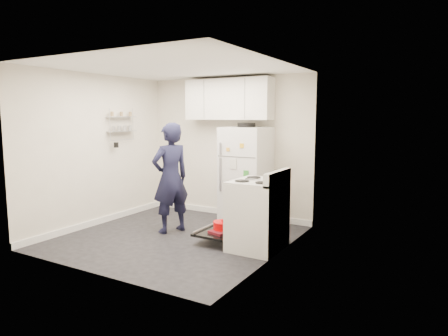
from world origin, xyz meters
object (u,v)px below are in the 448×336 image
Objects in this scene: electric_range at (257,215)px; open_oven_door at (221,229)px; person at (171,178)px; refrigerator at (246,175)px.

electric_range reaches higher than open_oven_door.
person is (-0.95, 0.06, 0.67)m from open_oven_door.
refrigerator is at bearing 98.33° from open_oven_door.
person reaches higher than open_oven_door.
refrigerator is 1.30m from person.
person is at bearing 177.66° from electric_range.
electric_range is 0.65× the size of refrigerator.
open_oven_door is 0.41× the size of refrigerator.
open_oven_door is 0.41× the size of person.
refrigerator is (-0.16, 1.10, 0.64)m from open_oven_door.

